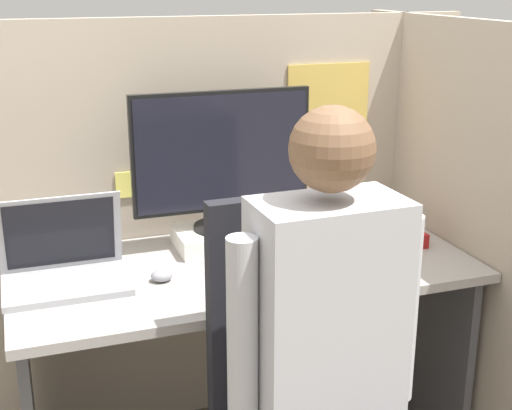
{
  "coord_description": "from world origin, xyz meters",
  "views": [
    {
      "loc": [
        -0.66,
        -1.67,
        1.62
      ],
      "look_at": [
        -0.02,
        0.17,
        0.99
      ],
      "focal_mm": 50.0,
      "sensor_mm": 36.0,
      "label": 1
    }
  ],
  "objects": [
    {
      "name": "mouse",
      "position": [
        -0.28,
        0.29,
        0.76
      ],
      "size": [
        0.07,
        0.06,
        0.04
      ],
      "color": "gray",
      "rests_on": "desk"
    },
    {
      "name": "laptop",
      "position": [
        -0.55,
        0.36,
        0.79
      ],
      "size": [
        0.36,
        0.25,
        0.26
      ],
      "color": "#99999E",
      "rests_on": "desk"
    },
    {
      "name": "desk",
      "position": [
        0.0,
        0.34,
        0.56
      ],
      "size": [
        1.46,
        0.68,
        0.74
      ],
      "color": "#9E9993",
      "rests_on": "ground"
    },
    {
      "name": "monitor",
      "position": [
        -0.01,
        0.51,
        1.05
      ],
      "size": [
        0.6,
        0.2,
        0.47
      ],
      "color": "black",
      "rests_on": "paper_box"
    },
    {
      "name": "carrot_toy",
      "position": [
        0.31,
        0.07,
        0.76
      ],
      "size": [
        0.04,
        0.12,
        0.04
      ],
      "color": "orange",
      "rests_on": "desk"
    },
    {
      "name": "stapler",
      "position": [
        0.62,
        0.32,
        0.77
      ],
      "size": [
        0.04,
        0.13,
        0.05
      ],
      "color": "#A31919",
      "rests_on": "desk"
    },
    {
      "name": "person",
      "position": [
        -0.02,
        -0.37,
        0.78
      ],
      "size": [
        0.48,
        0.42,
        1.36
      ],
      "color": "#282D4C",
      "rests_on": "ground"
    },
    {
      "name": "paper_box",
      "position": [
        -0.01,
        0.51,
        0.78
      ],
      "size": [
        0.32,
        0.21,
        0.06
      ],
      "color": "white",
      "rests_on": "desk"
    },
    {
      "name": "cubicle_panel_right",
      "position": [
        0.75,
        0.27,
        0.75
      ],
      "size": [
        0.04,
        1.32,
        1.49
      ],
      "color": "tan",
      "rests_on": "ground"
    },
    {
      "name": "cubicle_panel_back",
      "position": [
        0.0,
        0.71,
        0.75
      ],
      "size": [
        1.96,
        0.05,
        1.49
      ],
      "color": "tan",
      "rests_on": "ground"
    },
    {
      "name": "coffee_mug",
      "position": [
        0.34,
        0.54,
        0.79
      ],
      "size": [
        0.08,
        0.08,
        0.09
      ],
      "color": "#A3332D",
      "rests_on": "desk"
    }
  ]
}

